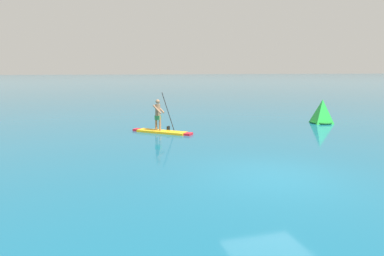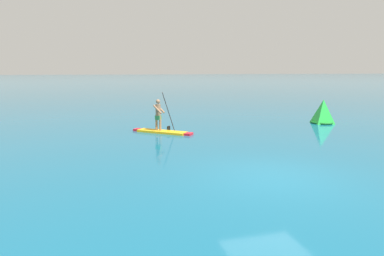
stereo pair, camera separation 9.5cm
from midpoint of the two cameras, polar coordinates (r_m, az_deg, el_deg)
The scene contains 3 objects.
ground at distance 10.43m, azimuth 13.69°, elevation -7.91°, with size 440.00×440.00×0.00m, color #145B7A.
paddleboarder_mid_center at distance 17.09m, azimuth -4.96°, elevation 0.34°, with size 2.73×2.39×2.02m.
race_marker_buoy at distance 21.42m, azimuth 21.06°, elevation 2.39°, with size 1.48×1.48×1.40m.
Camera 2 is at (-4.87, -8.68, 3.10)m, focal length 32.05 mm.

